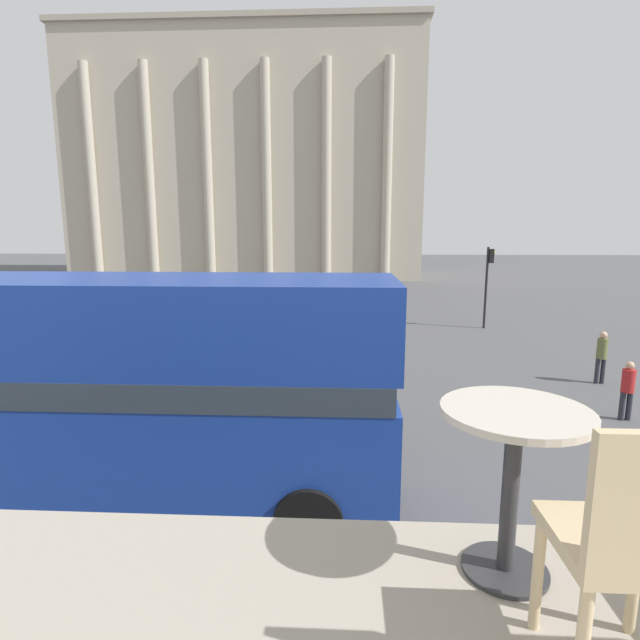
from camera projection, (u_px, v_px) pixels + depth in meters
double_decker_bus at (106, 382)px, 8.74m from camera, size 10.09×2.68×4.16m
cafe_dining_table at (513, 454)px, 2.04m from camera, size 0.60×0.60×0.73m
cafe_chair_0 at (633, 541)px, 1.50m from camera, size 0.40×0.40×0.91m
plaza_building_left at (250, 161)px, 53.35m from camera, size 35.92×13.82×24.37m
traffic_light_near at (260, 338)px, 11.88m from camera, size 0.42×0.24×3.71m
traffic_light_mid at (229, 306)px, 17.71m from camera, size 0.42×0.24×3.49m
traffic_light_far at (488, 276)px, 25.05m from camera, size 0.42×0.24×4.12m
car_white at (267, 312)px, 26.08m from camera, size 4.20×1.93×1.35m
pedestrian_red at (628, 387)px, 13.04m from camera, size 0.32×0.32×1.59m
pedestrian_olive at (602, 354)px, 16.17m from camera, size 0.32×0.32×1.73m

